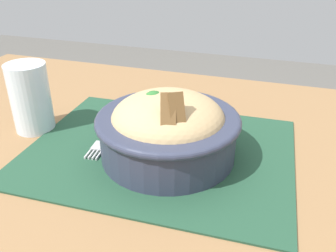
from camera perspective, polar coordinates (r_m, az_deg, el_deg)
The scene contains 5 objects.
table at distance 0.60m, azimuth -1.34°, elevation -11.28°, with size 1.19×0.77×0.74m.
placemat at distance 0.57m, azimuth -1.34°, elevation -3.86°, with size 0.41×0.32×0.00m, color #1E422D.
bowl at distance 0.53m, azimuth -0.01°, elevation -0.22°, with size 0.22×0.22×0.12m.
fork at distance 0.60m, azimuth -10.05°, elevation -2.23°, with size 0.03×0.13×0.00m.
drinking_glass at distance 0.66m, azimuth -20.77°, elevation 3.58°, with size 0.07×0.07×0.12m.
Camera 1 is at (-0.15, 0.43, 1.04)m, focal length 38.62 mm.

